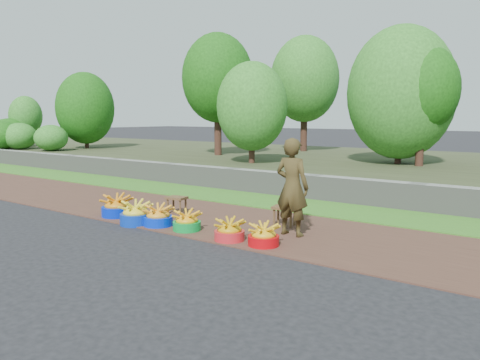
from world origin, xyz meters
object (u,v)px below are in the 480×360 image
Objects in this scene: basin_a at (117,207)px; basin_e at (229,231)px; basin_f at (264,236)px; vendor_woman at (292,187)px; stool_left at (177,200)px; basin_b at (136,214)px; stool_right at (284,210)px; basin_d at (187,222)px; basin_c at (158,217)px.

basin_e is (2.68, -0.12, -0.03)m from basin_a.
basin_f is 0.30× the size of vendor_woman.
vendor_woman is at bearing -3.22° from stool_left.
basin_a is 0.76m from basin_b.
basin_f is 1.25m from stool_right.
basin_b is 1.02m from stool_left.
vendor_woman is at bearing 53.66° from basin_e.
basin_d is 1.00× the size of basin_e.
basin_d is (1.76, -0.04, -0.03)m from basin_a.
vendor_woman is at bearing 25.42° from basin_d.
basin_a is at bearing -131.00° from stool_left.
basin_f is at bearing 6.13° from basin_e.
basin_b reaches higher than stool_right.
basin_d is at bearing -1.24° from basin_a.
vendor_woman is (1.51, 0.72, 0.61)m from basin_d.
basin_c is 2.09m from basin_f.
basin_a is at bearing 178.94° from basin_f.
stool_left is 2.18m from stool_right.
basin_a reaches higher than basin_c.
basin_e is (1.95, 0.08, -0.03)m from basin_b.
basin_a is 2.68m from basin_e.
basin_a is 3.24m from basin_f.
stool_left is at bearing 160.76° from basin_f.
stool_left is at bearing -2.87° from vendor_woman.
basin_e is 1.04× the size of stool_right.
basin_d is 0.30× the size of vendor_woman.
stool_left is 0.27× the size of vendor_woman.
vendor_woman is (0.39, -0.45, 0.48)m from stool_right.
stool_right is at bearing 46.32° from basin_d.
basin_c is at bearing -3.84° from basin_a.
stool_right is at bearing 35.00° from basin_c.
basin_a is 1.23× the size of basin_f.
stool_right reaches higher than basin_d.
basin_c reaches higher than basin_f.
basin_b reaches higher than basin_e.
basin_e is at bearing -25.59° from stool_left.
basin_a is 1.22× the size of basin_e.
vendor_woman is (0.59, 0.80, 0.62)m from basin_e.
basin_e is 1.27m from stool_right.
basin_d is 1.62m from stool_right.
basin_a is 3.09m from stool_right.
basin_c is (1.15, -0.08, -0.02)m from basin_a.
vendor_woman reaches higher than basin_b.
basin_d is 1.78m from vendor_woman.
basin_f is at bearing -1.06° from basin_a.
basin_a is 1.22× the size of basin_d.
stool_right is 0.29× the size of vendor_woman.
basin_b is 2.52m from stool_right.
vendor_woman is (2.55, -0.14, 0.49)m from stool_left.
stool_left is at bearing 154.41° from basin_e.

